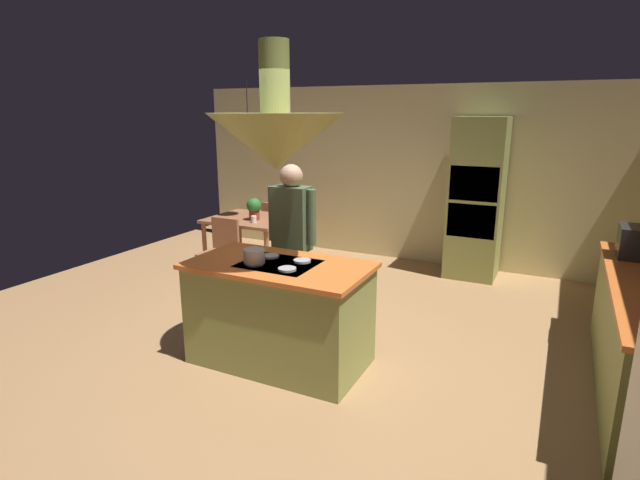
{
  "coord_description": "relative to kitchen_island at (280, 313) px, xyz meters",
  "views": [
    {
      "loc": [
        2.12,
        -3.69,
        2.18
      ],
      "look_at": [
        0.1,
        0.4,
        1.0
      ],
      "focal_mm": 27.91,
      "sensor_mm": 36.0,
      "label": 1
    }
  ],
  "objects": [
    {
      "name": "oven_tower",
      "position": [
        1.1,
        3.24,
        0.6
      ],
      "size": [
        0.66,
        0.62,
        2.12
      ],
      "color": "#8C934C",
      "rests_on": "ground"
    },
    {
      "name": "wall_back",
      "position": [
        0.0,
        3.65,
        0.81
      ],
      "size": [
        6.8,
        0.1,
        2.55
      ],
      "primitive_type": "cube",
      "color": "beige",
      "rests_on": "ground"
    },
    {
      "name": "person_at_island",
      "position": [
        -0.26,
        0.7,
        0.51
      ],
      "size": [
        0.53,
        0.23,
        1.69
      ],
      "color": "tan",
      "rests_on": "ground"
    },
    {
      "name": "range_hood",
      "position": [
        0.0,
        -0.0,
        1.51
      ],
      "size": [
        1.1,
        1.1,
        1.0
      ],
      "color": "#8C934C"
    },
    {
      "name": "cooking_pot_on_cooktop",
      "position": [
        -0.16,
        -0.13,
        0.54
      ],
      "size": [
        0.18,
        0.18,
        0.12
      ],
      "primitive_type": "cylinder",
      "color": "#B2B2B7",
      "rests_on": "kitchen_island"
    },
    {
      "name": "chair_facing_island",
      "position": [
        -1.7,
        1.41,
        0.04
      ],
      "size": [
        0.4,
        0.4,
        0.87
      ],
      "color": "#A26442",
      "rests_on": "ground"
    },
    {
      "name": "ground",
      "position": [
        0.0,
        0.2,
        -0.46
      ],
      "size": [
        8.16,
        8.16,
        0.0
      ],
      "primitive_type": "plane",
      "color": "#AD7F51"
    },
    {
      "name": "pendant_light_over_table",
      "position": [
        -1.7,
        2.1,
        1.4
      ],
      "size": [
        0.32,
        0.32,
        0.82
      ],
      "color": "beige"
    },
    {
      "name": "cup_on_table",
      "position": [
        -1.5,
        1.87,
        0.34
      ],
      "size": [
        0.07,
        0.07,
        0.09
      ],
      "primitive_type": "cylinder",
      "color": "white",
      "rests_on": "dining_table"
    },
    {
      "name": "chair_by_back_wall",
      "position": [
        -1.7,
        2.79,
        0.04
      ],
      "size": [
        0.4,
        0.4,
        0.87
      ],
      "rotation": [
        0.0,
        0.0,
        3.14
      ],
      "color": "#A26442",
      "rests_on": "ground"
    },
    {
      "name": "kitchen_island",
      "position": [
        0.0,
        0.0,
        0.0
      ],
      "size": [
        1.56,
        0.87,
        0.94
      ],
      "color": "#8C934C",
      "rests_on": "ground"
    },
    {
      "name": "dining_table",
      "position": [
        -1.7,
        2.1,
        0.2
      ],
      "size": [
        1.12,
        0.94,
        0.76
      ],
      "color": "#A26442",
      "rests_on": "ground"
    },
    {
      "name": "potted_plant_on_table",
      "position": [
        -1.58,
        2.01,
        0.46
      ],
      "size": [
        0.2,
        0.2,
        0.3
      ],
      "color": "#99382D",
      "rests_on": "dining_table"
    }
  ]
}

